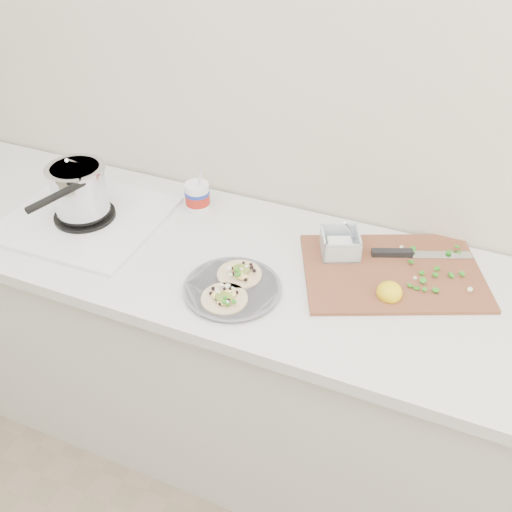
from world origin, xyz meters
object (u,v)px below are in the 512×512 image
at_px(cutboard, 388,265).
at_px(tub, 198,194).
at_px(stove, 82,200).
at_px(taco_plate, 232,286).

bearing_deg(cutboard, tub, 149.94).
bearing_deg(stove, taco_plate, -13.75).
distance_m(tub, cutboard, 0.66).
xyz_separation_m(stove, taco_plate, (0.59, -0.13, -0.06)).
bearing_deg(tub, taco_plate, -50.24).
relative_size(taco_plate, tub, 1.45).
relative_size(tub, cutboard, 0.31).
bearing_deg(stove, cutboard, 6.19).
xyz_separation_m(stove, tub, (0.31, 0.20, -0.02)).
bearing_deg(tub, stove, -146.93).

